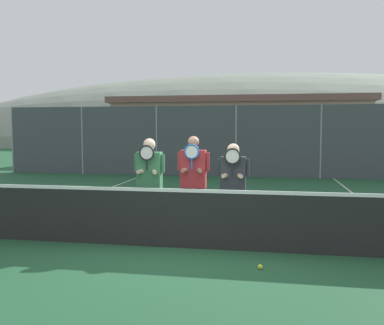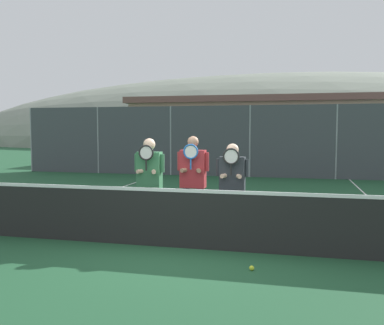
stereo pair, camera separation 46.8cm
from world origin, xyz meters
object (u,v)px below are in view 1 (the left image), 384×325
object	(u,v)px
player_leftmost	(149,177)
player_center_left	(193,177)
car_far_left	(129,150)
car_left_of_center	(225,152)
tennis_ball_on_court	(260,267)
player_center_right	(233,181)
car_center	(335,152)

from	to	relation	value
player_leftmost	player_center_left	xyz separation A→B (m)	(0.81, 0.13, 0.01)
car_far_left	car_left_of_center	size ratio (longest dim) A/B	0.96
player_center_left	tennis_ball_on_court	bearing A→B (deg)	-54.80
player_leftmost	tennis_ball_on_court	bearing A→B (deg)	-38.88
car_far_left	tennis_ball_on_court	xyz separation A→B (m)	(6.66, -14.20, -0.92)
car_left_of_center	player_center_right	bearing A→B (deg)	-83.67
player_leftmost	player_center_right	xyz separation A→B (m)	(1.54, 0.13, -0.05)
car_left_of_center	car_center	bearing A→B (deg)	3.13
car_left_of_center	tennis_ball_on_court	xyz separation A→B (m)	(1.92, -14.23, -0.83)
player_leftmost	car_center	bearing A→B (deg)	67.94
car_far_left	tennis_ball_on_court	bearing A→B (deg)	-64.89
player_center_left	car_center	distance (m)	13.45
car_center	player_center_left	bearing A→B (deg)	-109.07
player_center_right	player_center_left	bearing A→B (deg)	-179.97
player_center_right	tennis_ball_on_court	bearing A→B (deg)	-73.38
car_far_left	car_left_of_center	bearing A→B (deg)	0.39
player_leftmost	car_center	distance (m)	13.85
car_far_left	car_left_of_center	world-z (taller)	car_far_left
car_left_of_center	tennis_ball_on_court	bearing A→B (deg)	-82.33
car_far_left	car_left_of_center	xyz separation A→B (m)	(4.74, 0.03, -0.09)
car_center	player_leftmost	bearing A→B (deg)	-112.06
player_leftmost	car_left_of_center	world-z (taller)	player_leftmost
player_center_left	car_left_of_center	bearing A→B (deg)	92.97
player_leftmost	tennis_ball_on_court	distance (m)	2.86
player_center_left	car_far_left	bearing A→B (deg)	113.47
car_left_of_center	player_center_left	bearing A→B (deg)	-87.03
player_center_left	tennis_ball_on_court	world-z (taller)	player_center_left
player_leftmost	tennis_ball_on_court	world-z (taller)	player_leftmost
player_leftmost	car_far_left	size ratio (longest dim) A/B	0.43
player_center_left	player_center_right	bearing A→B (deg)	0.03
player_leftmost	car_center	size ratio (longest dim) A/B	0.37
player_leftmost	car_far_left	distance (m)	13.34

